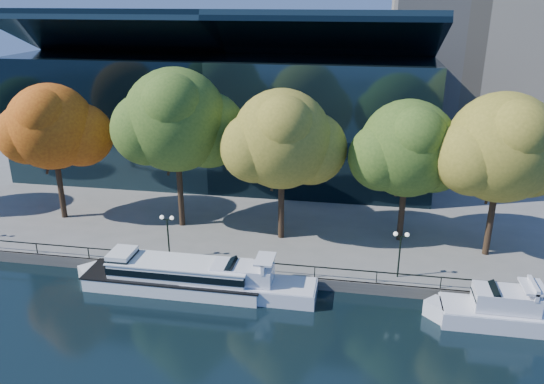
% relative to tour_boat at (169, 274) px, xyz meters
% --- Properties ---
extents(ground, '(160.00, 160.00, 0.00)m').
position_rel_tour_boat_xyz_m(ground, '(1.76, -1.15, -1.30)').
color(ground, black).
rests_on(ground, ground).
extents(promenade, '(90.00, 67.08, 1.00)m').
position_rel_tour_boat_xyz_m(promenade, '(1.76, 35.23, -0.80)').
color(promenade, slate).
rests_on(promenade, ground).
extents(railing, '(88.20, 0.08, 0.99)m').
position_rel_tour_boat_xyz_m(railing, '(1.76, 2.10, 0.63)').
color(railing, black).
rests_on(railing, promenade).
extents(convention_building, '(50.00, 24.57, 21.43)m').
position_rel_tour_boat_xyz_m(convention_building, '(-2.24, 30.64, 7.20)').
color(convention_building, black).
rests_on(convention_building, ground).
extents(tour_boat, '(16.17, 3.61, 3.07)m').
position_rel_tour_boat_xyz_m(tour_boat, '(0.00, 0.00, 0.00)').
color(tour_boat, white).
rests_on(tour_boat, ground).
extents(cruiser_near, '(11.96, 3.08, 3.47)m').
position_rel_tour_boat_xyz_m(cruiser_near, '(6.23, 0.05, -0.23)').
color(cruiser_near, white).
rests_on(cruiser_near, ground).
extents(cruiser_far, '(11.15, 3.09, 3.64)m').
position_rel_tour_boat_xyz_m(cruiser_far, '(25.93, -0.68, -0.15)').
color(cruiser_far, white).
rests_on(cruiser_far, ground).
extents(tree_1, '(10.59, 8.69, 13.88)m').
position_rel_tour_boat_xyz_m(tree_1, '(-15.05, 10.10, 9.15)').
color(tree_1, black).
rests_on(tree_1, promenade).
extents(tree_2, '(12.25, 10.04, 15.67)m').
position_rel_tour_boat_xyz_m(tree_2, '(-2.23, 10.28, 10.26)').
color(tree_2, black).
rests_on(tree_2, promenade).
extents(tree_3, '(11.27, 9.24, 14.19)m').
position_rel_tour_boat_xyz_m(tree_3, '(8.02, 9.15, 9.19)').
color(tree_3, black).
rests_on(tree_3, promenade).
extents(tree_4, '(10.91, 8.95, 13.34)m').
position_rel_tour_boat_xyz_m(tree_4, '(19.18, 10.57, 8.48)').
color(tree_4, black).
rests_on(tree_4, promenade).
extents(tree_5, '(11.58, 9.50, 14.52)m').
position_rel_tour_boat_xyz_m(tree_5, '(26.66, 8.86, 9.38)').
color(tree_5, black).
rests_on(tree_5, promenade).
extents(lamp_1, '(1.26, 0.36, 4.03)m').
position_rel_tour_boat_xyz_m(lamp_1, '(-1.21, 3.35, 2.68)').
color(lamp_1, black).
rests_on(lamp_1, promenade).
extents(lamp_2, '(1.26, 0.36, 4.03)m').
position_rel_tour_boat_xyz_m(lamp_2, '(18.49, 3.35, 2.68)').
color(lamp_2, black).
rests_on(lamp_2, promenade).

